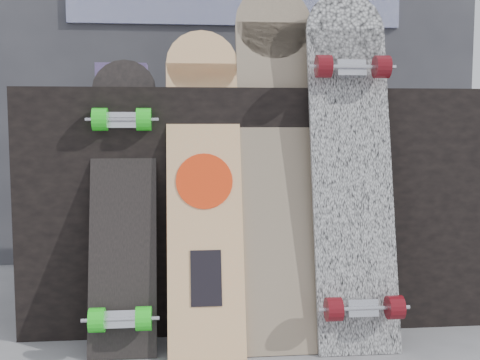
{
  "coord_description": "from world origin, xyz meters",
  "views": [
    {
      "loc": [
        -0.29,
        -1.69,
        0.7
      ],
      "look_at": [
        -0.09,
        0.2,
        0.51
      ],
      "focal_mm": 45.0,
      "sensor_mm": 36.0,
      "label": 1
    }
  ],
  "objects": [
    {
      "name": "merch_box_purple",
      "position": [
        -0.49,
        0.55,
        0.85
      ],
      "size": [
        0.18,
        0.12,
        0.1
      ],
      "primitive_type": "cube",
      "color": "navy",
      "rests_on": "vendor_table"
    },
    {
      "name": "ground",
      "position": [
        0.0,
        0.0,
        0.0
      ],
      "size": [
        60.0,
        60.0,
        0.0
      ],
      "primitive_type": "plane",
      "color": "slate",
      "rests_on": "ground"
    },
    {
      "name": "booth",
      "position": [
        0.0,
        1.35,
        1.1
      ],
      "size": [
        2.4,
        0.22,
        2.2
      ],
      "color": "#35353A",
      "rests_on": "ground"
    },
    {
      "name": "merch_box_flat",
      "position": [
        0.16,
        0.65,
        0.83
      ],
      "size": [
        0.22,
        0.1,
        0.06
      ],
      "primitive_type": "cube",
      "color": "#D1B78C",
      "rests_on": "vendor_table"
    },
    {
      "name": "vendor_table",
      "position": [
        0.0,
        0.5,
        0.4
      ],
      "size": [
        1.6,
        0.6,
        0.8
      ],
      "primitive_type": "cube",
      "color": "black",
      "rests_on": "ground"
    },
    {
      "name": "merch_box_small",
      "position": [
        0.29,
        0.46,
        0.86
      ],
      "size": [
        0.14,
        0.14,
        0.12
      ],
      "primitive_type": "cube",
      "color": "navy",
      "rests_on": "vendor_table"
    },
    {
      "name": "longboard_geisha",
      "position": [
        -0.21,
        0.16,
        0.52
      ],
      "size": [
        0.23,
        0.33,
        0.99
      ],
      "rotation": [
        -0.31,
        0.0,
        0.0
      ],
      "color": "#D2BD8D",
      "rests_on": "ground"
    },
    {
      "name": "longboard_cascadia",
      "position": [
        0.25,
        0.12,
        0.58
      ],
      "size": [
        0.25,
        0.33,
        1.11
      ],
      "rotation": [
        -0.23,
        0.0,
        0.0
      ],
      "color": "white",
      "rests_on": "ground"
    },
    {
      "name": "longboard_celtic",
      "position": [
        0.03,
        0.19,
        0.61
      ],
      "size": [
        0.25,
        0.35,
        1.14
      ],
      "rotation": [
        -0.28,
        0.0,
        0.0
      ],
      "color": "beige",
      "rests_on": "ground"
    },
    {
      "name": "skateboard_dark",
      "position": [
        -0.46,
        0.16,
        0.46
      ],
      "size": [
        0.2,
        0.34,
        0.89
      ],
      "rotation": [
        -0.29,
        0.0,
        0.0
      ],
      "color": "black",
      "rests_on": "ground"
    }
  ]
}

